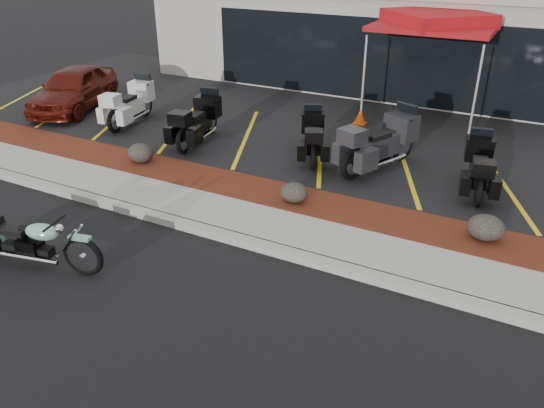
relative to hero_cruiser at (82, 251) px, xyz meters
The scene contains 18 objects.
ground 1.85m from the hero_cruiser, 40.85° to the left, with size 90.00×90.00×0.00m, color black.
curb 2.51m from the hero_cruiser, 56.82° to the left, with size 24.00×0.25×0.15m, color gray.
sidewalk 3.11m from the hero_cruiser, 63.96° to the left, with size 24.00×1.20×0.15m, color gray.
mulch_bed 4.21m from the hero_cruiser, 71.17° to the left, with size 24.00×1.20×0.16m, color #3E0F0E.
upper_lot 9.48m from the hero_cruiser, 81.78° to the left, with size 26.00×9.60×0.15m, color black.
dealership_building 15.77m from the hero_cruiser, 85.05° to the left, with size 18.00×8.16×4.00m.
boulder_left 4.59m from the hero_cruiser, 118.52° to the left, with size 0.65×0.54×0.46m, color black.
boulder_mid 4.31m from the hero_cruiser, 62.04° to the left, with size 0.58×0.48×0.41m, color black.
boulder_right 7.01m from the hero_cruiser, 35.24° to the left, with size 0.66×0.55×0.47m, color black.
hero_cruiser is the anchor object (origin of this frame).
touring_white 8.31m from the hero_cruiser, 122.73° to the left, with size 2.24×0.86×1.30m, color white, non-canonical shape.
touring_black_front 6.83m from the hero_cruiser, 105.75° to the left, with size 2.25×0.86×1.31m, color black, non-canonical shape.
touring_black_mid 6.97m from the hero_cruiser, 81.23° to the left, with size 2.00×0.76×1.16m, color black, non-canonical shape.
touring_grey 7.86m from the hero_cruiser, 64.67° to the left, with size 2.46×0.94×1.43m, color #2A2A2E, non-canonical shape.
touring_black_rear 8.53m from the hero_cruiser, 53.16° to the left, with size 2.04×0.78×1.19m, color black, non-canonical shape.
parked_car 9.55m from the hero_cruiser, 136.65° to the left, with size 1.55×3.84×1.31m, color #4D110B.
traffic_cone 9.45m from the hero_cruiser, 80.75° to the left, with size 0.34×0.34×0.43m, color #EC4907.
popup_canopy 11.55m from the hero_cruiser, 74.39° to the left, with size 4.24×4.24×3.04m.
Camera 1 is at (4.81, -6.25, 5.07)m, focal length 35.00 mm.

